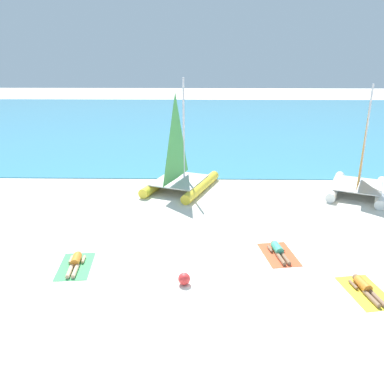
% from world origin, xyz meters
% --- Properties ---
extents(ground_plane, '(120.00, 120.00, 0.00)m').
position_xyz_m(ground_plane, '(0.00, 10.00, 0.00)').
color(ground_plane, silver).
extents(ocean_water, '(120.00, 40.00, 0.05)m').
position_xyz_m(ocean_water, '(0.00, 30.20, 0.03)').
color(ocean_water, teal).
rests_on(ocean_water, ground).
extents(sailboat_white, '(4.24, 5.01, 5.57)m').
position_xyz_m(sailboat_white, '(8.58, 7.83, 0.83)').
color(sailboat_white, white).
rests_on(sailboat_white, ground).
extents(sailboat_yellow, '(4.21, 5.16, 5.81)m').
position_xyz_m(sailboat_yellow, '(-0.73, 8.43, 0.87)').
color(sailboat_yellow, yellow).
rests_on(sailboat_yellow, ground).
extents(towel_left, '(1.27, 1.99, 0.01)m').
position_xyz_m(towel_left, '(-3.97, 0.12, 0.01)').
color(towel_left, '#4CB266').
rests_on(towel_left, ground).
extents(sunbather_left, '(0.58, 1.57, 0.30)m').
position_xyz_m(sunbather_left, '(-3.98, 0.19, 0.13)').
color(sunbather_left, orange).
rests_on(sunbather_left, towel_left).
extents(towel_middle, '(1.38, 2.05, 0.01)m').
position_xyz_m(towel_middle, '(3.27, 1.12, 0.01)').
color(towel_middle, '#EA5933').
rests_on(towel_middle, ground).
extents(sunbather_middle, '(0.65, 1.57, 0.30)m').
position_xyz_m(sunbather_middle, '(3.26, 1.19, 0.13)').
color(sunbather_middle, '#3FB28C').
rests_on(sunbather_middle, towel_middle).
extents(towel_right, '(1.41, 2.06, 0.01)m').
position_xyz_m(towel_right, '(5.52, -1.27, 0.01)').
color(towel_right, yellow).
rests_on(towel_right, ground).
extents(sunbather_right, '(0.67, 1.56, 0.30)m').
position_xyz_m(sunbather_right, '(5.51, -1.21, 0.13)').
color(sunbather_right, orange).
rests_on(sunbather_right, towel_right).
extents(beach_ball, '(0.40, 0.40, 0.40)m').
position_xyz_m(beach_ball, '(-0.14, -0.93, 0.20)').
color(beach_ball, red).
rests_on(beach_ball, ground).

